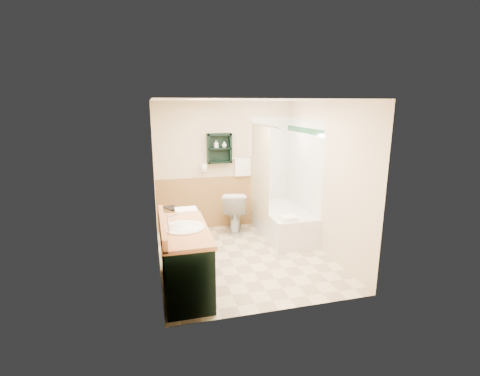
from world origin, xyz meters
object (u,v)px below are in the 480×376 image
Objects in this scene: vanity at (185,260)px; toilet at (234,211)px; vanity_book at (166,202)px; soap_bottle_a at (216,146)px; hair_dryer at (204,168)px; bathtub at (283,222)px; soap_bottle_b at (224,145)px; wall_shelf at (219,148)px.

vanity is 2.27m from toilet.
vanity_book is at bearing 101.34° from vanity.
hair_dryer is at bearing 172.77° from soap_bottle_a.
vanity_book is at bearing -118.92° from hair_dryer.
hair_dryer is at bearing 74.85° from vanity.
vanity is 5.63× the size of vanity_book.
toilet is 1.82m from vanity_book.
vanity reaches higher than bathtub.
hair_dryer is 0.18× the size of vanity.
hair_dryer is at bearing 175.61° from soap_bottle_b.
toilet is at bearing -23.05° from hair_dryer.
toilet is (0.23, -0.20, -1.17)m from wall_shelf.
wall_shelf is 2.29× the size of hair_dryer.
soap_bottle_b reaches higher than soap_bottle_a.
hair_dryer is 1.01× the size of vanity_book.
hair_dryer is 0.31× the size of toilet.
hair_dryer is 2.41m from vanity.
vanity_book is at bearing -130.53° from soap_bottle_b.
vanity is 12.14× the size of soap_bottle_b.
bathtub is 1.92× the size of toilet.
hair_dryer is at bearing -9.17° from toilet.
soap_bottle_b is (0.09, -0.01, 0.06)m from wall_shelf.
soap_bottle_b reaches higher than bathtub.
soap_bottle_a is (0.83, 2.17, 1.17)m from vanity.
hair_dryer is 0.46m from soap_bottle_a.
wall_shelf is 1.21m from toilet.
vanity is 1.00m from vanity_book.
vanity_book is at bearing -128.12° from wall_shelf.
toilet is at bearing -54.47° from soap_bottle_b.
hair_dryer is at bearing 151.88° from bathtub.
hair_dryer is 1.59m from vanity_book.
bathtub is at bearing 37.82° from vanity.
vanity_book reaches higher than vanity.
vanity_book is (-1.06, -1.35, -0.58)m from wall_shelf.
soap_bottle_b reaches higher than toilet.
vanity is at bearing -105.15° from hair_dryer.
soap_bottle_b is at bearing -40.58° from toilet.
wall_shelf reaches higher than bathtub.
wall_shelf reaches higher than soap_bottle_a.
vanity is 1.72× the size of toilet.
vanity is 2.66m from soap_bottle_b.
toilet is at bearing 60.30° from vanity.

